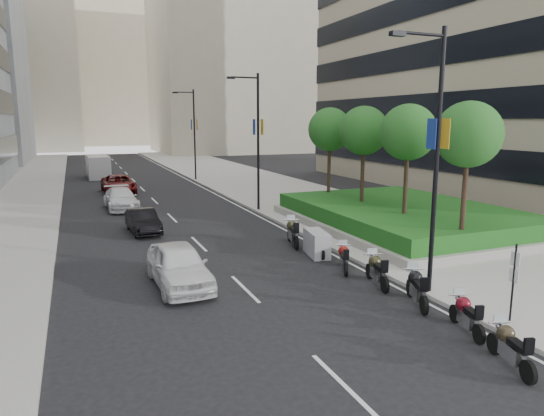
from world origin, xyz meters
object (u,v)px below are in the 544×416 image
car_a (179,265)px  car_c (121,199)px  motorcycle_5 (317,244)px  car_b (143,221)px  lamp_post_2 (193,130)px  delivery_van (98,168)px  lamp_post_1 (256,135)px  motorcycle_4 (344,258)px  lamp_post_0 (433,150)px  motorcycle_3 (377,270)px  motorcycle_6 (293,232)px  motorcycle_1 (466,315)px  motorcycle_0 (510,347)px  motorcycle_2 (417,288)px  parking_sign (514,279)px  car_d (119,184)px

car_a → car_c: car_a is taller
motorcycle_5 → car_b: bearing=50.9°
lamp_post_2 → car_a: lamp_post_2 is taller
car_b → delivery_van: size_ratio=0.69×
lamp_post_1 → motorcycle_4: lamp_post_1 is taller
car_b → car_c: size_ratio=0.78×
car_a → delivery_van: 37.18m
motorcycle_5 → car_b: size_ratio=0.51×
lamp_post_1 → lamp_post_2: 18.00m
lamp_post_0 → motorcycle_3: bearing=123.1°
car_c → motorcycle_4: bearing=-70.5°
motorcycle_5 → motorcycle_6: bearing=15.2°
lamp_post_1 → motorcycle_1: size_ratio=4.64×
lamp_post_1 → delivery_van: size_ratio=1.61×
lamp_post_0 → motorcycle_6: size_ratio=3.84×
car_b → motorcycle_5: bearing=-52.9°
motorcycle_6 → delivery_van: size_ratio=0.42×
lamp_post_0 → motorcycle_6: lamp_post_0 is taller
lamp_post_2 → car_c: (-8.30, -13.58, -4.35)m
lamp_post_0 → car_a: size_ratio=1.94×
motorcycle_0 → car_a: 11.08m
motorcycle_3 → lamp_post_2: bearing=12.1°
lamp_post_1 → motorcycle_1: (-0.93, -19.87, -4.53)m
lamp_post_0 → delivery_van: (-8.80, 41.39, -3.98)m
motorcycle_2 → motorcycle_4: 4.17m
lamp_post_2 → motorcycle_1: lamp_post_2 is taller
lamp_post_1 → motorcycle_5: bearing=-96.3°
motorcycle_0 → motorcycle_4: bearing=15.1°
parking_sign → motorcycle_4: bearing=105.8°
lamp_post_0 → motorcycle_3: 4.84m
motorcycle_2 → car_c: bearing=41.0°
motorcycle_1 → car_c: 25.38m
motorcycle_5 → car_d: size_ratio=0.36×
car_b → car_d: size_ratio=0.71×
motorcycle_2 → motorcycle_5: bearing=25.5°
motorcycle_1 → car_c: (-7.37, 24.29, 0.19)m
lamp_post_1 → motorcycle_0: (-1.43, -21.85, -4.53)m
motorcycle_0 → lamp_post_0: bearing=0.3°
car_a → car_d: car_a is taller
parking_sign → delivery_van: bearing=102.0°
lamp_post_2 → motorcycle_6: size_ratio=3.84×
motorcycle_1 → motorcycle_6: size_ratio=0.83×
motorcycle_3 → motorcycle_6: size_ratio=0.91×
lamp_post_1 → motorcycle_5: size_ratio=4.56×
motorcycle_5 → motorcycle_1: bearing=-168.0°
car_c → lamp_post_0: bearing=-71.0°
motorcycle_0 → car_c: bearing=31.3°
lamp_post_0 → motorcycle_2: size_ratio=4.32×
lamp_post_1 → motorcycle_1: lamp_post_1 is taller
car_b → delivery_van: 27.85m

